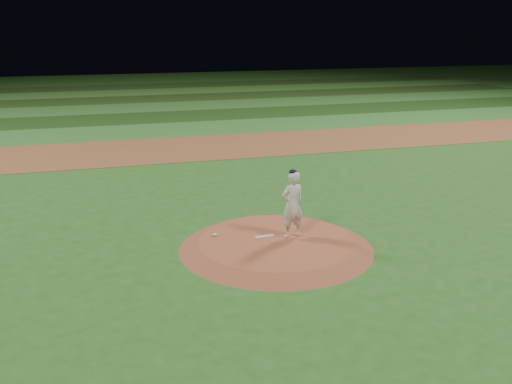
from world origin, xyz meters
The scene contains 12 objects.
ground centered at (0.00, 0.00, 0.00)m, with size 120.00×120.00×0.00m, color #2A5E1E.
infield_dirt_band centered at (0.00, 14.00, 0.01)m, with size 70.00×6.00×0.02m, color brown.
outfield_stripe_0 centered at (0.00, 19.50, 0.01)m, with size 70.00×5.00×0.02m, color #317028.
outfield_stripe_1 centered at (0.00, 24.50, 0.01)m, with size 70.00×5.00×0.02m, color #1D4014.
outfield_stripe_2 centered at (0.00, 29.50, 0.01)m, with size 70.00×5.00×0.02m, color #326E28.
outfield_stripe_3 centered at (0.00, 34.50, 0.01)m, with size 70.00×5.00×0.02m, color #214215.
outfield_stripe_4 centered at (0.00, 39.50, 0.01)m, with size 70.00×5.00×0.02m, color #3B762B.
outfield_stripe_5 centered at (0.00, 44.50, 0.01)m, with size 70.00×5.00×0.02m, color #214716.
pitchers_mound centered at (0.00, 0.00, 0.12)m, with size 5.50×5.50×0.25m, color #A04F31.
pitching_rubber centered at (-0.24, 0.33, 0.26)m, with size 0.57×0.14×0.03m, color silver.
rosin_bag centered at (-1.59, 0.81, 0.29)m, with size 0.13×0.13×0.07m, color white.
pitcher_on_mound centered at (0.52, 0.13, 1.23)m, with size 0.79×0.61×2.00m.
Camera 1 is at (-4.82, -14.30, 6.16)m, focal length 40.00 mm.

